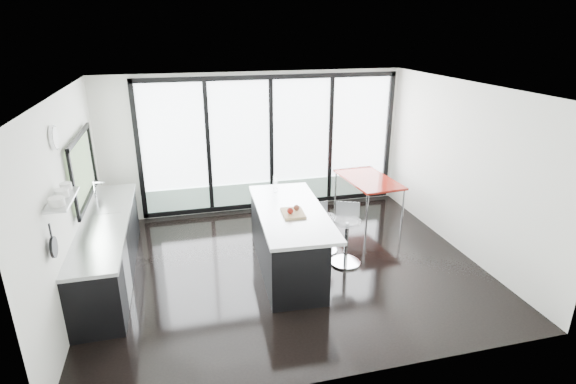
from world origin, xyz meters
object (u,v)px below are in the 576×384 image
object	(u,v)px
bar_stool_near	(346,242)
bar_stool_far	(325,234)
island	(286,239)
red_table	(367,197)

from	to	relation	value
bar_stool_near	bar_stool_far	xyz separation A→B (m)	(-0.18, 0.48, -0.06)
island	red_table	size ratio (longest dim) A/B	1.64
bar_stool_near	bar_stool_far	world-z (taller)	bar_stool_near
island	bar_stool_far	size ratio (longest dim) A/B	3.77
island	bar_stool_near	xyz separation A→B (m)	(0.96, -0.12, -0.11)
island	red_table	bearing A→B (deg)	37.27
bar_stool_near	red_table	world-z (taller)	red_table
bar_stool_far	red_table	xyz separation A→B (m)	(1.29, 1.22, 0.07)
bar_stool_far	red_table	bearing A→B (deg)	18.38
bar_stool_near	bar_stool_far	size ratio (longest dim) A/B	1.18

